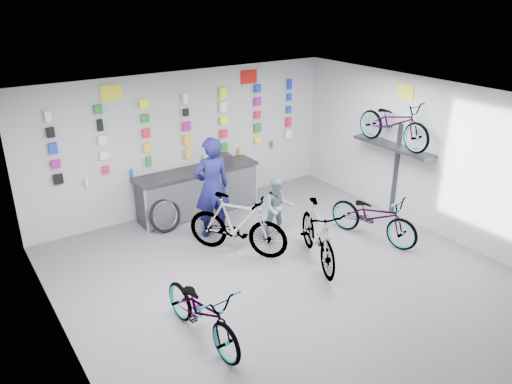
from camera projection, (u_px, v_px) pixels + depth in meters
floor at (301, 289)px, 8.18m from camera, size 8.00×8.00×0.00m
ceiling at (308, 109)px, 7.02m from camera, size 8.00×8.00×0.00m
wall_back at (186, 142)px, 10.66m from camera, size 7.00×0.00×7.00m
wall_left at (69, 275)px, 5.80m from camera, size 0.00×8.00×8.00m
wall_right at (449, 163)px, 9.40m from camera, size 0.00×8.00×8.00m
counter at (198, 192)px, 10.70m from camera, size 2.70×0.66×1.00m
merch_wall at (188, 129)px, 10.50m from camera, size 5.57×0.08×1.57m
wall_bracket at (393, 150)px, 10.24m from camera, size 0.39×1.90×2.00m
sign_left at (111, 93)px, 9.40m from camera, size 0.42×0.02×0.30m
sign_right at (249, 77)px, 10.99m from camera, size 0.42×0.02×0.30m
sign_side at (405, 92)px, 9.86m from camera, size 0.02×0.40×0.30m
bike_left at (202, 311)px, 6.86m from camera, size 0.77×1.83×0.94m
bike_center at (318, 234)px, 8.77m from camera, size 1.19×1.90×1.10m
bike_right at (374, 216)px, 9.60m from camera, size 1.08×1.96×0.97m
bike_service at (237, 224)px, 9.07m from camera, size 1.57×1.88×1.16m
bike_wall at (394, 123)px, 9.97m from camera, size 0.63×1.80×0.95m
clerk at (212, 187)px, 9.58m from camera, size 0.78×0.55×2.01m
customer at (278, 208)px, 9.69m from camera, size 0.72×0.65×1.20m
spare_wheel at (165, 215)px, 9.99m from camera, size 0.74×0.40×0.69m
register at (224, 159)px, 10.81m from camera, size 0.32×0.33×0.22m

